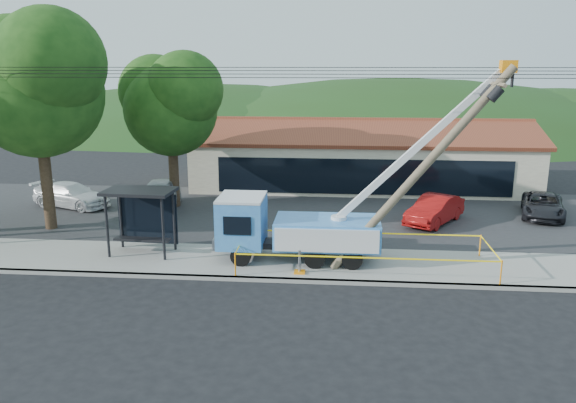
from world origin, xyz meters
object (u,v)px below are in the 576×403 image
at_px(leaning_pole, 428,163).
at_px(car_red, 434,225).
at_px(bus_shelter, 142,206).
at_px(car_white, 73,208).
at_px(car_silver, 160,211).
at_px(car_dark, 541,218).
at_px(utility_truck, 295,226).

height_order(leaning_pole, car_red, leaning_pole).
height_order(bus_shelter, car_white, bus_shelter).
bearing_deg(car_silver, leaning_pole, -40.38).
relative_size(leaning_pole, bus_shelter, 2.70).
bearing_deg(car_dark, leaning_pole, -114.16).
bearing_deg(car_silver, car_dark, -6.60).
distance_m(car_red, car_white, 20.53).
relative_size(utility_truck, car_red, 2.66).
height_order(utility_truck, bus_shelter, utility_truck).
distance_m(car_silver, car_red, 15.23).
bearing_deg(leaning_pole, utility_truck, 169.66).
bearing_deg(car_red, car_silver, -152.55).
xyz_separation_m(car_silver, car_red, (15.15, -1.55, 0.00)).
xyz_separation_m(leaning_pole, car_red, (1.65, 7.20, -4.54)).
bearing_deg(leaning_pole, car_silver, 147.06).
bearing_deg(car_dark, bus_shelter, -141.96).
bearing_deg(utility_truck, bus_shelter, 177.13).
height_order(utility_truck, car_red, utility_truck).
xyz_separation_m(car_silver, car_white, (-5.31, 0.15, 0.00)).
relative_size(car_red, car_dark, 0.96).
distance_m(utility_truck, leaning_pole, 6.00).
xyz_separation_m(leaning_pole, bus_shelter, (-11.84, 1.28, -2.30)).
relative_size(utility_truck, car_silver, 2.35).
relative_size(car_silver, car_red, 1.13).
height_order(bus_shelter, car_red, bus_shelter).
relative_size(leaning_pole, car_dark, 1.80).
bearing_deg(car_red, car_white, -151.47).
xyz_separation_m(car_white, car_dark, (26.55, 0.16, 0.00)).
relative_size(utility_truck, leaning_pole, 1.42).
height_order(leaning_pole, bus_shelter, leaning_pole).
bearing_deg(car_white, car_dark, -71.40).
bearing_deg(leaning_pole, car_white, 154.67).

